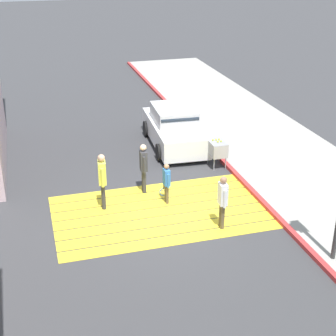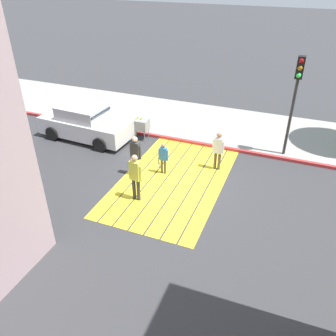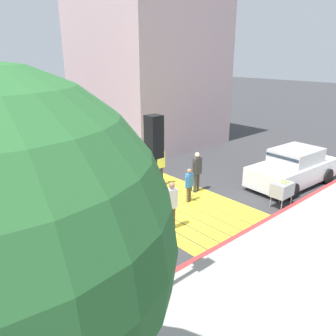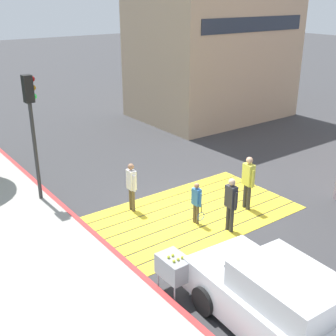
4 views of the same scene
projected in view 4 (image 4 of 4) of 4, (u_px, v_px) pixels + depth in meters
ground_plane at (194, 213)px, 13.85m from camera, size 120.00×120.00×0.00m
crosswalk_stripes at (194, 213)px, 13.85m from camera, size 6.40×3.80×0.01m
sidewalk_west at (20, 274)px, 10.74m from camera, size 4.80×40.00×0.12m
curb_painted at (104, 244)px, 12.03m from camera, size 0.16×40.00×0.13m
building_far_north at (213, 30)px, 23.39m from camera, size 8.00×6.03×9.34m
car_parked_near_curb at (282, 306)px, 8.64m from camera, size 2.16×4.39×1.57m
traffic_light_corner at (32, 114)px, 13.53m from camera, size 0.39×0.28×4.24m
tennis_ball_cart at (174, 267)px, 9.94m from camera, size 0.56×0.80×1.02m
pedestrian_adult_lead at (231, 201)px, 12.47m from camera, size 0.24×0.49×1.67m
pedestrian_adult_trailing at (131, 184)px, 13.69m from camera, size 0.23×0.48×1.62m
pedestrian_adult_side at (248, 179)px, 13.78m from camera, size 0.27×0.52×1.79m
pedestrian_child_with_racket at (197, 201)px, 12.97m from camera, size 0.28×0.41×1.34m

